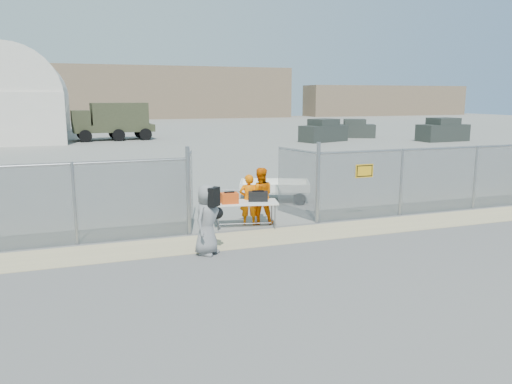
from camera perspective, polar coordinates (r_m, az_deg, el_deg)
name	(u,v)px	position (r m, az deg, el deg)	size (l,w,h in m)	color
ground	(281,247)	(13.03, 2.92, -6.33)	(160.00, 160.00, 0.00)	#535353
tarmac_inside	(129,134)	(53.86, -14.28, 6.44)	(160.00, 80.00, 0.01)	gray
dirt_strip	(268,237)	(13.92, 1.36, -5.16)	(44.00, 1.60, 0.01)	tan
distant_hills	(138,93)	(90.04, -13.32, 11.00)	(140.00, 6.00, 9.00)	#7F684F
chain_link_fence	(256,192)	(14.58, 0.00, 0.00)	(40.00, 0.20, 2.20)	gray
quonset_hangar	(18,95)	(51.78, -25.53, 10.00)	(9.00, 18.00, 8.00)	silver
folding_table	(246,215)	(14.80, -1.21, -2.61)	(1.88, 0.78, 0.80)	white
orange_bag	(229,198)	(14.47, -3.06, -0.70)	(0.49, 0.33, 0.31)	#E64C13
black_duffel	(258,196)	(14.77, 0.24, -0.50)	(0.57, 0.34, 0.28)	black
security_worker_left	(249,200)	(15.03, -0.85, -0.91)	(0.57, 0.37, 1.56)	#ED6700
security_worker_right	(260,196)	(15.17, 0.47, -0.45)	(0.85, 0.66, 1.74)	#ED6700
visitor	(207,220)	(12.30, -5.63, -3.16)	(0.86, 0.56, 1.76)	gray
utility_trailer	(275,191)	(18.58, 2.13, 0.16)	(3.30, 1.70, 0.80)	white
military_truck	(114,122)	(46.54, -15.97, 7.74)	(6.90, 2.55, 3.29)	#373B24
parked_vehicle_near	(323,131)	(43.66, 7.72, 6.97)	(4.21, 1.91, 1.91)	#2D322D
parked_vehicle_mid	(354,129)	(48.45, 11.18, 7.12)	(3.77, 1.71, 1.71)	#2D322D
parked_vehicle_far	(443,130)	(46.64, 20.57, 6.67)	(4.38, 1.98, 1.98)	#2D322D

